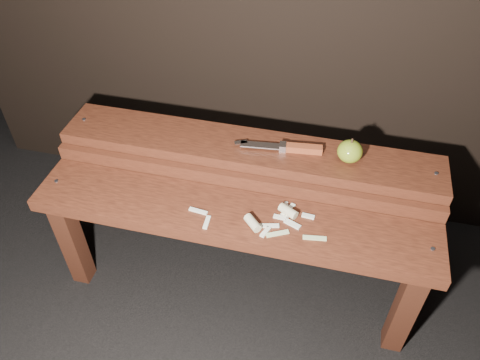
% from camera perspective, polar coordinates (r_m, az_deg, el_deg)
% --- Properties ---
extents(ground, '(60.00, 60.00, 0.00)m').
position_cam_1_polar(ground, '(1.71, -0.49, -12.40)').
color(ground, black).
extents(bench_front_tier, '(1.20, 0.20, 0.42)m').
position_cam_1_polar(bench_front_tier, '(1.40, -1.18, -6.20)').
color(bench_front_tier, '#36180D').
rests_on(bench_front_tier, ground).
extents(bench_rear_tier, '(1.20, 0.21, 0.50)m').
position_cam_1_polar(bench_rear_tier, '(1.51, 0.95, 1.67)').
color(bench_rear_tier, '#36180D').
rests_on(bench_rear_tier, ground).
extents(apple, '(0.08, 0.08, 0.08)m').
position_cam_1_polar(apple, '(1.42, 13.25, 3.42)').
color(apple, olive).
rests_on(apple, bench_rear_tier).
extents(knife, '(0.27, 0.05, 0.02)m').
position_cam_1_polar(knife, '(1.44, 6.44, 3.92)').
color(knife, brown).
rests_on(knife, bench_rear_tier).
extents(apple_scraps, '(0.40, 0.16, 0.03)m').
position_cam_1_polar(apple_scraps, '(1.33, 3.77, -4.71)').
color(apple_scraps, beige).
rests_on(apple_scraps, bench_front_tier).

